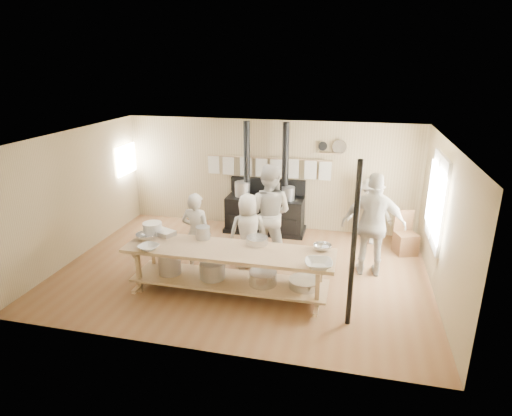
{
  "coord_description": "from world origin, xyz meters",
  "views": [
    {
      "loc": [
        1.97,
        -7.24,
        3.86
      ],
      "look_at": [
        0.22,
        0.2,
        1.24
      ],
      "focal_mm": 30.0,
      "sensor_mm": 36.0,
      "label": 1
    }
  ],
  "objects_px": {
    "cook_center": "(248,232)",
    "chair": "(405,241)",
    "stove": "(265,210)",
    "cook_far_left": "(196,234)",
    "roasting_pan": "(164,233)",
    "cook_by_window": "(370,211)",
    "cook_right": "(373,225)",
    "cook_left": "(269,213)",
    "prep_table": "(228,267)"
  },
  "relations": [
    {
      "from": "cook_right",
      "to": "cook_by_window",
      "type": "relative_size",
      "value": 1.33
    },
    {
      "from": "chair",
      "to": "cook_left",
      "type": "bearing_deg",
      "value": 179.12
    },
    {
      "from": "prep_table",
      "to": "cook_left",
      "type": "bearing_deg",
      "value": 75.53
    },
    {
      "from": "stove",
      "to": "cook_by_window",
      "type": "distance_m",
      "value": 2.41
    },
    {
      "from": "stove",
      "to": "cook_left",
      "type": "bearing_deg",
      "value": -75.35
    },
    {
      "from": "cook_center",
      "to": "cook_right",
      "type": "height_order",
      "value": "cook_right"
    },
    {
      "from": "cook_center",
      "to": "cook_by_window",
      "type": "distance_m",
      "value": 2.92
    },
    {
      "from": "cook_center",
      "to": "cook_far_left",
      "type": "bearing_deg",
      "value": 3.63
    },
    {
      "from": "cook_far_left",
      "to": "chair",
      "type": "distance_m",
      "value": 4.4
    },
    {
      "from": "roasting_pan",
      "to": "cook_by_window",
      "type": "bearing_deg",
      "value": 34.16
    },
    {
      "from": "cook_center",
      "to": "cook_left",
      "type": "bearing_deg",
      "value": -144.98
    },
    {
      "from": "cook_right",
      "to": "roasting_pan",
      "type": "relative_size",
      "value": 5.1
    },
    {
      "from": "stove",
      "to": "cook_right",
      "type": "xyz_separation_m",
      "value": [
        2.41,
        -1.68,
        0.47
      ]
    },
    {
      "from": "cook_by_window",
      "to": "chair",
      "type": "xyz_separation_m",
      "value": [
        0.76,
        -0.37,
        -0.49
      ]
    },
    {
      "from": "roasting_pan",
      "to": "prep_table",
      "type": "bearing_deg",
      "value": -14.06
    },
    {
      "from": "cook_center",
      "to": "chair",
      "type": "bearing_deg",
      "value": -176.15
    },
    {
      "from": "cook_far_left",
      "to": "cook_by_window",
      "type": "height_order",
      "value": "cook_far_left"
    },
    {
      "from": "cook_right",
      "to": "prep_table",
      "type": "bearing_deg",
      "value": 28.4
    },
    {
      "from": "cook_far_left",
      "to": "roasting_pan",
      "type": "distance_m",
      "value": 0.61
    },
    {
      "from": "prep_table",
      "to": "cook_right",
      "type": "distance_m",
      "value": 2.8
    },
    {
      "from": "stove",
      "to": "chair",
      "type": "relative_size",
      "value": 2.9
    },
    {
      "from": "cook_by_window",
      "to": "chair",
      "type": "distance_m",
      "value": 0.97
    },
    {
      "from": "cook_left",
      "to": "cook_by_window",
      "type": "relative_size",
      "value": 1.33
    },
    {
      "from": "cook_far_left",
      "to": "stove",
      "type": "bearing_deg",
      "value": -104.41
    },
    {
      "from": "cook_far_left",
      "to": "cook_left",
      "type": "relative_size",
      "value": 0.8
    },
    {
      "from": "prep_table",
      "to": "cook_left",
      "type": "distance_m",
      "value": 1.64
    },
    {
      "from": "cook_by_window",
      "to": "chair",
      "type": "bearing_deg",
      "value": -21.01
    },
    {
      "from": "cook_left",
      "to": "roasting_pan",
      "type": "distance_m",
      "value": 2.09
    },
    {
      "from": "cook_left",
      "to": "roasting_pan",
      "type": "bearing_deg",
      "value": 41.12
    },
    {
      "from": "cook_by_window",
      "to": "stove",
      "type": "bearing_deg",
      "value": -178.98
    },
    {
      "from": "cook_far_left",
      "to": "roasting_pan",
      "type": "bearing_deg",
      "value": 37.64
    },
    {
      "from": "cook_center",
      "to": "prep_table",
      "type": "bearing_deg",
      "value": 64.59
    },
    {
      "from": "cook_far_left",
      "to": "prep_table",
      "type": "bearing_deg",
      "value": 145.97
    },
    {
      "from": "chair",
      "to": "roasting_pan",
      "type": "distance_m",
      "value": 5.0
    },
    {
      "from": "stove",
      "to": "cook_far_left",
      "type": "bearing_deg",
      "value": -109.11
    },
    {
      "from": "prep_table",
      "to": "cook_right",
      "type": "xyz_separation_m",
      "value": [
        2.41,
        1.33,
        0.47
      ]
    },
    {
      "from": "stove",
      "to": "cook_right",
      "type": "bearing_deg",
      "value": -34.97
    },
    {
      "from": "cook_far_left",
      "to": "roasting_pan",
      "type": "xyz_separation_m",
      "value": [
        -0.5,
        -0.32,
        0.1
      ]
    },
    {
      "from": "stove",
      "to": "cook_far_left",
      "type": "xyz_separation_m",
      "value": [
        -0.82,
        -2.36,
        0.27
      ]
    },
    {
      "from": "cook_left",
      "to": "cook_center",
      "type": "xyz_separation_m",
      "value": [
        -0.31,
        -0.46,
        -0.25
      ]
    },
    {
      "from": "cook_left",
      "to": "chair",
      "type": "distance_m",
      "value": 3.01
    },
    {
      "from": "cook_left",
      "to": "cook_center",
      "type": "height_order",
      "value": "cook_left"
    },
    {
      "from": "prep_table",
      "to": "cook_by_window",
      "type": "distance_m",
      "value": 3.73
    },
    {
      "from": "stove",
      "to": "cook_right",
      "type": "relative_size",
      "value": 1.31
    },
    {
      "from": "cook_center",
      "to": "chair",
      "type": "height_order",
      "value": "cook_center"
    },
    {
      "from": "cook_right",
      "to": "roasting_pan",
      "type": "distance_m",
      "value": 3.86
    },
    {
      "from": "prep_table",
      "to": "roasting_pan",
      "type": "relative_size",
      "value": 9.22
    },
    {
      "from": "cook_far_left",
      "to": "cook_by_window",
      "type": "xyz_separation_m",
      "value": [
        3.21,
        2.2,
        -0.04
      ]
    },
    {
      "from": "cook_left",
      "to": "cook_by_window",
      "type": "bearing_deg",
      "value": -140.21
    },
    {
      "from": "prep_table",
      "to": "cook_center",
      "type": "distance_m",
      "value": 1.09
    }
  ]
}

